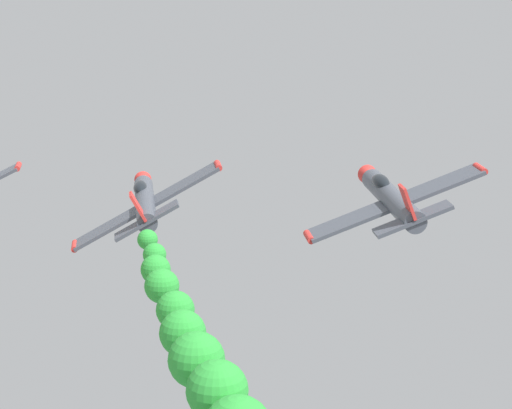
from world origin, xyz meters
name	(u,v)px	position (x,y,z in m)	size (l,w,h in m)	color
airplane_left_inner	(145,201)	(-5.82, 4.00, 125.75)	(8.57, 10.35, 4.88)	#474C56
smoke_trail_left_inner	(201,361)	(-4.17, -15.97, 124.31)	(4.48, 18.92, 3.99)	green
airplane_right_inner	(391,198)	(6.36, -3.94, 127.57)	(9.08, 10.35, 3.69)	#474C56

